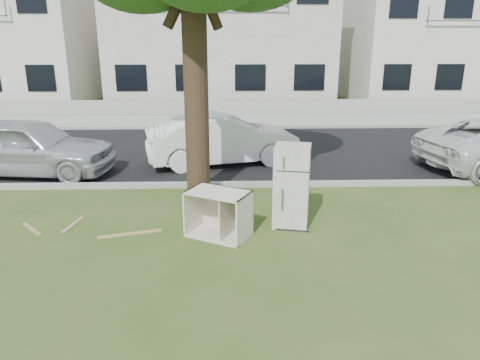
{
  "coord_description": "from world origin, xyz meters",
  "views": [
    {
      "loc": [
        0.28,
        -8.59,
        3.76
      ],
      "look_at": [
        0.54,
        0.6,
        0.78
      ],
      "focal_mm": 35.0,
      "sensor_mm": 36.0,
      "label": 1
    }
  ],
  "objects_px": {
    "fridge": "(292,186)",
    "cabinet": "(219,214)",
    "car_left": "(29,147)",
    "car_center": "(223,139)"
  },
  "relations": [
    {
      "from": "car_center",
      "to": "car_left",
      "type": "bearing_deg",
      "value": 86.77
    },
    {
      "from": "fridge",
      "to": "cabinet",
      "type": "distance_m",
      "value": 1.55
    },
    {
      "from": "cabinet",
      "to": "car_left",
      "type": "bearing_deg",
      "value": 169.4
    },
    {
      "from": "fridge",
      "to": "cabinet",
      "type": "relative_size",
      "value": 1.45
    },
    {
      "from": "fridge",
      "to": "car_center",
      "type": "bearing_deg",
      "value": 118.86
    },
    {
      "from": "car_left",
      "to": "car_center",
      "type": "bearing_deg",
      "value": -72.68
    },
    {
      "from": "car_center",
      "to": "car_left",
      "type": "height_order",
      "value": "car_left"
    },
    {
      "from": "fridge",
      "to": "car_center",
      "type": "xyz_separation_m",
      "value": [
        -1.37,
        4.54,
        -0.1
      ]
    },
    {
      "from": "fridge",
      "to": "cabinet",
      "type": "height_order",
      "value": "fridge"
    },
    {
      "from": "fridge",
      "to": "car_left",
      "type": "distance_m",
      "value": 7.49
    }
  ]
}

